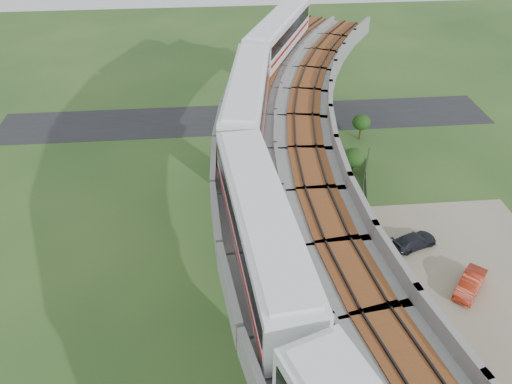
# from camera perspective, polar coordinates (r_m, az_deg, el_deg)

# --- Properties ---
(ground) EXTENTS (160.00, 160.00, 0.00)m
(ground) POSITION_cam_1_polar(r_m,az_deg,el_deg) (38.41, 2.54, -12.54)
(ground) COLOR #25491D
(ground) RESTS_ON ground
(dirt_lot) EXTENTS (18.00, 26.00, 0.04)m
(dirt_lot) POSITION_cam_1_polar(r_m,az_deg,el_deg) (41.04, 23.18, -12.30)
(dirt_lot) COLOR gray
(dirt_lot) RESTS_ON ground
(asphalt_road) EXTENTS (60.00, 8.00, 0.03)m
(asphalt_road) POSITION_cam_1_polar(r_m,az_deg,el_deg) (62.39, -1.00, 8.39)
(asphalt_road) COLOR #232326
(asphalt_road) RESTS_ON ground
(viaduct) EXTENTS (19.58, 73.98, 11.40)m
(viaduct) POSITION_cam_1_polar(r_m,az_deg,el_deg) (32.93, 9.60, -1.36)
(viaduct) COLOR #99968E
(viaduct) RESTS_ON ground
(metro_train) EXTENTS (11.12, 61.33, 3.64)m
(metro_train) POSITION_cam_1_polar(r_m,az_deg,el_deg) (31.38, 3.50, 4.29)
(metro_train) COLOR white
(metro_train) RESTS_ON ground
(fence) EXTENTS (3.87, 38.73, 1.50)m
(fence) POSITION_cam_1_polar(r_m,az_deg,el_deg) (40.07, 16.77, -10.37)
(fence) COLOR #2D382D
(fence) RESTS_ON ground
(tree_0) EXTENTS (2.06, 2.06, 3.04)m
(tree_0) POSITION_cam_1_polar(r_m,az_deg,el_deg) (58.15, 11.95, 7.80)
(tree_0) COLOR #382314
(tree_0) RESTS_ON ground
(tree_1) EXTENTS (2.27, 2.27, 2.80)m
(tree_1) POSITION_cam_1_polar(r_m,az_deg,el_deg) (51.87, 11.07, 3.87)
(tree_1) COLOR #382314
(tree_1) RESTS_ON ground
(tree_2) EXTENTS (2.30, 2.30, 3.08)m
(tree_2) POSITION_cam_1_polar(r_m,az_deg,el_deg) (46.11, 9.39, 0.02)
(tree_2) COLOR #382314
(tree_2) RESTS_ON ground
(tree_3) EXTENTS (2.07, 2.07, 2.78)m
(tree_3) POSITION_cam_1_polar(r_m,az_deg,el_deg) (40.87, 12.36, -6.19)
(tree_3) COLOR #382314
(tree_3) RESTS_ON ground
(tree_4) EXTENTS (1.91, 1.91, 2.71)m
(tree_4) POSITION_cam_1_polar(r_m,az_deg,el_deg) (36.35, 13.59, -13.02)
(tree_4) COLOR #382314
(tree_4) RESTS_ON ground
(car_red) EXTENTS (3.81, 4.04, 1.36)m
(car_red) POSITION_cam_1_polar(r_m,az_deg,el_deg) (42.03, 23.29, -9.61)
(car_red) COLOR #B12610
(car_red) RESTS_ON dirt_lot
(car_dark) EXTENTS (4.43, 2.95, 1.19)m
(car_dark) POSITION_cam_1_polar(r_m,az_deg,el_deg) (44.49, 17.63, -5.33)
(car_dark) COLOR black
(car_dark) RESTS_ON dirt_lot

